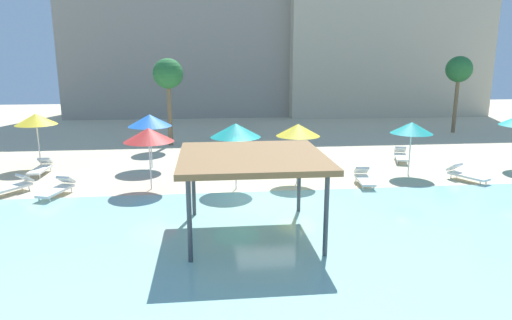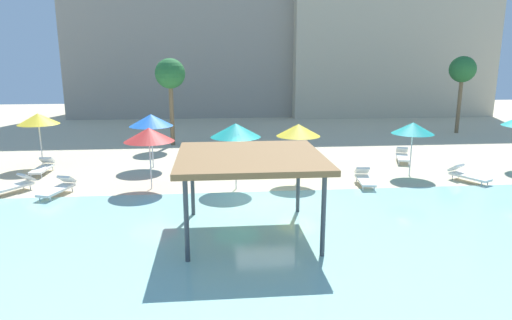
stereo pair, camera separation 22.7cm
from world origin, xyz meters
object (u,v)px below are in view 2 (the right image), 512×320
at_px(beach_umbrella_red_7, 149,135).
at_px(lounge_chair_5, 365,178).
at_px(beach_umbrella_yellow_0, 298,130).
at_px(beach_umbrella_blue_6, 151,120).
at_px(beach_umbrella_teal_2, 236,130).
at_px(lounge_chair_4, 59,188).
at_px(shade_pavilion, 250,159).
at_px(lounge_chair_2, 467,175).
at_px(beach_umbrella_yellow_4, 38,119).
at_px(beach_umbrella_teal_5, 413,128).
at_px(lounge_chair_0, 403,156).
at_px(lounge_chair_3, 14,185).
at_px(lounge_chair_1, 43,167).
at_px(palm_tree_1, 170,75).
at_px(palm_tree_0, 462,71).

height_order(beach_umbrella_red_7, lounge_chair_5, beach_umbrella_red_7).
relative_size(beach_umbrella_yellow_0, beach_umbrella_blue_6, 0.97).
xyz_separation_m(beach_umbrella_teal_2, lounge_chair_5, (5.73, -0.04, -2.25)).
bearing_deg(lounge_chair_4, lounge_chair_5, 108.78).
bearing_deg(shade_pavilion, lounge_chair_2, 26.94).
distance_m(beach_umbrella_yellow_4, beach_umbrella_teal_5, 18.69).
height_order(beach_umbrella_blue_6, lounge_chair_0, beach_umbrella_blue_6).
height_order(shade_pavilion, lounge_chair_3, shade_pavilion).
bearing_deg(beach_umbrella_yellow_0, lounge_chair_1, 167.17).
bearing_deg(lounge_chair_1, palm_tree_1, 141.40).
bearing_deg(lounge_chair_0, lounge_chair_1, -69.18).
bearing_deg(lounge_chair_0, shade_pavilion, -25.69).
xyz_separation_m(beach_umbrella_teal_2, beach_umbrella_red_7, (-3.67, 0.35, -0.19)).
bearing_deg(lounge_chair_5, beach_umbrella_yellow_0, -97.84).
distance_m(beach_umbrella_yellow_4, beach_umbrella_blue_6, 5.81).
height_order(lounge_chair_2, lounge_chair_5, same).
bearing_deg(beach_umbrella_yellow_0, shade_pavilion, -114.19).
bearing_deg(beach_umbrella_teal_2, beach_umbrella_red_7, 174.61).
xyz_separation_m(beach_umbrella_blue_6, lounge_chair_3, (-5.27, -3.98, -2.13)).
bearing_deg(palm_tree_1, lounge_chair_1, -130.11).
distance_m(lounge_chair_2, palm_tree_0, 15.24).
height_order(shade_pavilion, lounge_chair_1, shade_pavilion).
bearing_deg(lounge_chair_2, palm_tree_0, 125.61).
bearing_deg(beach_umbrella_yellow_4, beach_umbrella_red_7, -36.80).
height_order(beach_umbrella_yellow_0, palm_tree_0, palm_tree_0).
distance_m(lounge_chair_3, lounge_chair_4, 2.08).
xyz_separation_m(beach_umbrella_yellow_4, lounge_chair_3, (0.50, -4.66, -2.18)).
bearing_deg(palm_tree_0, lounge_chair_0, -132.15).
height_order(beach_umbrella_yellow_4, lounge_chair_1, beach_umbrella_yellow_4).
height_order(shade_pavilion, lounge_chair_5, shade_pavilion).
distance_m(beach_umbrella_teal_5, lounge_chair_5, 3.72).
xyz_separation_m(lounge_chair_0, lounge_chair_2, (1.28, -4.17, 0.00)).
bearing_deg(palm_tree_0, lounge_chair_4, -151.51).
xyz_separation_m(beach_umbrella_blue_6, lounge_chair_5, (9.83, -4.34, -2.13)).
bearing_deg(beach_umbrella_teal_2, palm_tree_1, 109.21).
relative_size(beach_umbrella_yellow_0, beach_umbrella_yellow_4, 0.96).
height_order(beach_umbrella_red_7, lounge_chair_0, beach_umbrella_red_7).
height_order(beach_umbrella_yellow_4, lounge_chair_3, beach_umbrella_yellow_4).
height_order(lounge_chair_0, lounge_chair_1, same).
height_order(beach_umbrella_teal_2, beach_umbrella_blue_6, beach_umbrella_teal_2).
bearing_deg(lounge_chair_5, shade_pavilion, -40.32).
relative_size(shade_pavilion, beach_umbrella_blue_6, 1.63).
bearing_deg(lounge_chair_2, beach_umbrella_yellow_0, -121.38).
bearing_deg(palm_tree_1, lounge_chair_3, -120.08).
bearing_deg(lounge_chair_5, lounge_chair_4, -82.07).
xyz_separation_m(shade_pavilion, lounge_chair_3, (-9.56, 5.48, -2.15)).
relative_size(beach_umbrella_teal_5, lounge_chair_3, 1.36).
bearing_deg(lounge_chair_2, lounge_chair_0, 170.01).
height_order(beach_umbrella_blue_6, lounge_chair_3, beach_umbrella_blue_6).
xyz_separation_m(beach_umbrella_red_7, lounge_chair_5, (9.40, -0.38, -2.06)).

